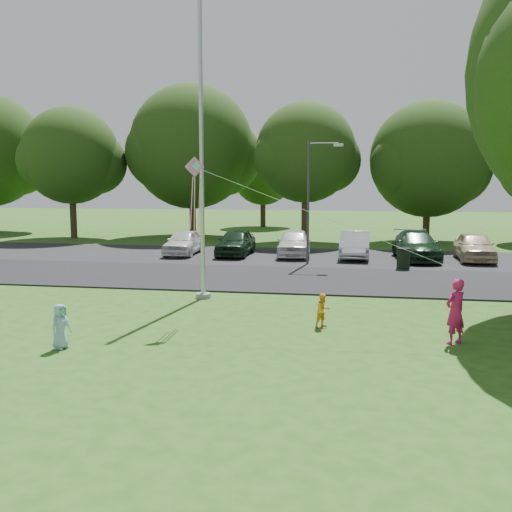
% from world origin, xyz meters
% --- Properties ---
extents(ground, '(120.00, 120.00, 0.00)m').
position_xyz_m(ground, '(0.00, 0.00, 0.00)').
color(ground, '#265215').
rests_on(ground, ground).
extents(park_road, '(60.00, 6.00, 0.06)m').
position_xyz_m(park_road, '(0.00, 9.00, 0.03)').
color(park_road, black).
rests_on(park_road, ground).
extents(parking_strip, '(42.00, 7.00, 0.06)m').
position_xyz_m(parking_strip, '(0.00, 15.50, 0.03)').
color(parking_strip, black).
rests_on(parking_strip, ground).
extents(flagpole, '(0.50, 0.50, 10.00)m').
position_xyz_m(flagpole, '(-3.50, 5.00, 4.17)').
color(flagpole, '#B7BABF').
rests_on(flagpole, ground).
extents(street_lamp, '(1.60, 0.22, 5.69)m').
position_xyz_m(street_lamp, '(-0.40, 12.99, 3.42)').
color(street_lamp, '#3F3F44').
rests_on(street_lamp, ground).
extents(trash_can, '(0.61, 0.61, 0.96)m').
position_xyz_m(trash_can, '(3.63, 12.23, 0.49)').
color(trash_can, black).
rests_on(trash_can, ground).
extents(tree_row, '(64.35, 11.94, 10.88)m').
position_xyz_m(tree_row, '(1.59, 24.23, 5.71)').
color(tree_row, '#332316').
rests_on(tree_row, ground).
extents(horizon_trees, '(77.46, 7.20, 7.02)m').
position_xyz_m(horizon_trees, '(4.06, 33.88, 4.30)').
color(horizon_trees, '#332316').
rests_on(horizon_trees, ground).
extents(parked_cars, '(16.18, 4.82, 1.38)m').
position_xyz_m(parked_cars, '(0.50, 15.41, 0.74)').
color(parked_cars, silver).
rests_on(parked_cars, ground).
extents(woman, '(0.69, 0.66, 1.60)m').
position_xyz_m(woman, '(3.87, 0.79, 0.80)').
color(woman, '#C31A56').
rests_on(woman, ground).
extents(child_yellow, '(0.57, 0.56, 0.92)m').
position_xyz_m(child_yellow, '(0.66, 1.84, 0.46)').
color(child_yellow, '#FDA628').
rests_on(child_yellow, ground).
extents(child_blue, '(0.49, 0.61, 1.07)m').
position_xyz_m(child_blue, '(-5.32, -1.15, 0.54)').
color(child_blue, '#86B3CE').
rests_on(child_blue, ground).
extents(kite, '(7.01, 1.44, 2.75)m').
position_xyz_m(kite, '(-2.68, 1.94, 3.78)').
color(kite, pink).
rests_on(kite, ground).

